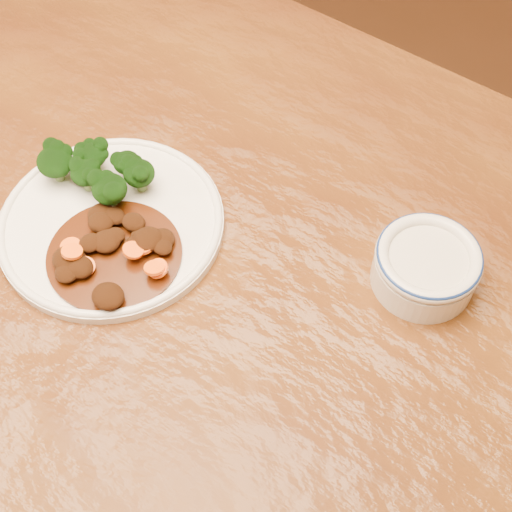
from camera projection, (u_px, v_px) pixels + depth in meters
The scene contains 6 objects.
ground at pixel (175, 442), 1.44m from camera, with size 4.00×4.00×0.00m, color #462611.
dining_table at pixel (125, 251), 0.89m from camera, with size 1.51×0.91×0.75m.
dinner_plate at pixel (111, 222), 0.81m from camera, with size 0.26×0.26×0.02m.
broccoli_florets at pixel (98, 171), 0.81m from camera, with size 0.13×0.09×0.05m.
mince_stew at pixel (113, 250), 0.77m from camera, with size 0.15×0.15×0.03m.
dip_bowl at pixel (426, 265), 0.75m from camera, with size 0.11×0.11×0.05m.
Camera 1 is at (0.44, -0.32, 1.40)m, focal length 50.00 mm.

